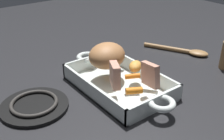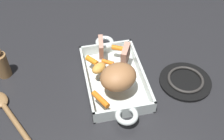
% 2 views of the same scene
% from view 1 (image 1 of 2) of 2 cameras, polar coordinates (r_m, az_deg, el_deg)
% --- Properties ---
extents(ground_plane, '(2.34, 2.34, 0.00)m').
position_cam_1_polar(ground_plane, '(0.84, 1.35, -3.71)').
color(ground_plane, '#232326').
extents(roasting_dish, '(0.42, 0.20, 0.05)m').
position_cam_1_polar(roasting_dish, '(0.84, 1.36, -2.74)').
color(roasting_dish, silver).
rests_on(roasting_dish, ground_plane).
extents(pork_roast, '(0.14, 0.15, 0.08)m').
position_cam_1_polar(pork_roast, '(0.84, -1.26, 2.93)').
color(pork_roast, '#A46E43').
rests_on(pork_roast, roasting_dish).
extents(roast_slice_outer, '(0.07, 0.03, 0.07)m').
position_cam_1_polar(roast_slice_outer, '(0.75, 7.88, -0.97)').
color(roast_slice_outer, tan).
rests_on(roast_slice_outer, roasting_dish).
extents(roast_slice_thick, '(0.07, 0.05, 0.07)m').
position_cam_1_polar(roast_slice_thick, '(0.74, 0.60, -1.05)').
color(roast_slice_thick, tan).
rests_on(roast_slice_thick, roasting_dish).
extents(baby_carrot_northwest, '(0.07, 0.05, 0.02)m').
position_cam_1_polar(baby_carrot_northwest, '(0.93, 0.39, 3.53)').
color(baby_carrot_northwest, orange).
rests_on(baby_carrot_northwest, roasting_dish).
extents(baby_carrot_southwest, '(0.04, 0.05, 0.02)m').
position_cam_1_polar(baby_carrot_southwest, '(0.72, 4.56, -4.26)').
color(baby_carrot_southwest, orange).
rests_on(baby_carrot_southwest, roasting_dish).
extents(baby_carrot_southeast, '(0.03, 0.04, 0.02)m').
position_cam_1_polar(baby_carrot_southeast, '(0.79, 4.25, -1.28)').
color(baby_carrot_southeast, orange).
rests_on(baby_carrot_southeast, roasting_dish).
extents(baby_carrot_short, '(0.05, 0.05, 0.02)m').
position_cam_1_polar(baby_carrot_short, '(0.81, 7.90, -0.47)').
color(baby_carrot_short, orange).
rests_on(baby_carrot_short, roasting_dish).
extents(potato_near_roast, '(0.06, 0.07, 0.03)m').
position_cam_1_polar(potato_near_roast, '(0.83, 4.83, 0.76)').
color(potato_near_roast, gold).
rests_on(potato_near_roast, roasting_dish).
extents(stove_burner_rear, '(0.18, 0.18, 0.02)m').
position_cam_1_polar(stove_burner_rear, '(0.78, -15.69, -6.98)').
color(stove_burner_rear, black).
rests_on(stove_burner_rear, ground_plane).
extents(serving_spoon, '(0.24, 0.15, 0.02)m').
position_cam_1_polar(serving_spoon, '(1.11, 14.69, 3.83)').
color(serving_spoon, olive).
rests_on(serving_spoon, ground_plane).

